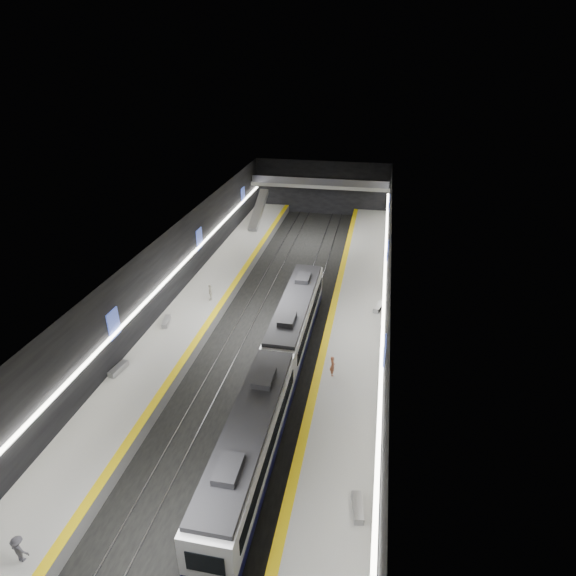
% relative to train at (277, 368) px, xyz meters
% --- Properties ---
extents(ground, '(70.00, 70.00, 0.00)m').
position_rel_train_xyz_m(ground, '(-2.50, 8.01, -2.20)').
color(ground, black).
rests_on(ground, ground).
extents(ceiling, '(20.00, 70.00, 0.04)m').
position_rel_train_xyz_m(ceiling, '(-2.50, 8.01, 5.80)').
color(ceiling, beige).
rests_on(ceiling, wall_left).
extents(wall_left, '(0.04, 70.00, 8.00)m').
position_rel_train_xyz_m(wall_left, '(-12.50, 8.01, 1.80)').
color(wall_left, black).
rests_on(wall_left, ground).
extents(wall_right, '(0.04, 70.00, 8.00)m').
position_rel_train_xyz_m(wall_right, '(7.50, 8.01, 1.80)').
color(wall_right, black).
rests_on(wall_right, ground).
extents(wall_back, '(20.00, 0.04, 8.00)m').
position_rel_train_xyz_m(wall_back, '(-2.50, 43.01, 1.80)').
color(wall_back, black).
rests_on(wall_back, ground).
extents(platform_left, '(5.00, 70.00, 1.00)m').
position_rel_train_xyz_m(platform_left, '(-10.00, 8.01, -1.70)').
color(platform_left, slate).
rests_on(platform_left, ground).
extents(tile_surface_left, '(5.00, 70.00, 0.02)m').
position_rel_train_xyz_m(tile_surface_left, '(-10.00, 8.01, -1.19)').
color(tile_surface_left, '#ADADA8').
rests_on(tile_surface_left, platform_left).
extents(tactile_strip_left, '(0.60, 70.00, 0.02)m').
position_rel_train_xyz_m(tactile_strip_left, '(-7.80, 8.01, -1.18)').
color(tactile_strip_left, yellow).
rests_on(tactile_strip_left, platform_left).
extents(platform_right, '(5.00, 70.00, 1.00)m').
position_rel_train_xyz_m(platform_right, '(5.00, 8.01, -1.70)').
color(platform_right, slate).
rests_on(platform_right, ground).
extents(tile_surface_right, '(5.00, 70.00, 0.02)m').
position_rel_train_xyz_m(tile_surface_right, '(5.00, 8.01, -1.19)').
color(tile_surface_right, '#ADADA8').
rests_on(tile_surface_right, platform_right).
extents(tactile_strip_right, '(0.60, 70.00, 0.02)m').
position_rel_train_xyz_m(tactile_strip_right, '(2.80, 8.01, -1.18)').
color(tactile_strip_right, yellow).
rests_on(tactile_strip_right, platform_right).
extents(rails, '(6.52, 70.00, 0.12)m').
position_rel_train_xyz_m(rails, '(-2.50, 8.01, -2.14)').
color(rails, gray).
rests_on(rails, ground).
extents(train, '(2.69, 30.04, 3.60)m').
position_rel_train_xyz_m(train, '(0.00, 0.00, 0.00)').
color(train, '#0E0E34').
rests_on(train, ground).
extents(ad_posters, '(19.94, 53.50, 2.20)m').
position_rel_train_xyz_m(ad_posters, '(-2.50, 9.01, 2.30)').
color(ad_posters, '#3A4DB0').
rests_on(ad_posters, wall_left).
extents(cove_light_left, '(0.25, 68.60, 0.12)m').
position_rel_train_xyz_m(cove_light_left, '(-12.30, 8.01, 1.60)').
color(cove_light_left, white).
rests_on(cove_light_left, wall_left).
extents(cove_light_right, '(0.25, 68.60, 0.12)m').
position_rel_train_xyz_m(cove_light_right, '(7.30, 8.01, 1.60)').
color(cove_light_right, white).
rests_on(cove_light_right, wall_right).
extents(mezzanine_bridge, '(20.00, 3.00, 1.50)m').
position_rel_train_xyz_m(mezzanine_bridge, '(-2.50, 40.94, 2.84)').
color(mezzanine_bridge, gray).
rests_on(mezzanine_bridge, wall_left).
extents(escalator, '(1.20, 7.50, 3.92)m').
position_rel_train_xyz_m(escalator, '(-10.00, 34.01, 0.70)').
color(escalator, '#99999E').
rests_on(escalator, platform_left).
extents(bench_left_near, '(0.79, 1.93, 0.46)m').
position_rel_train_xyz_m(bench_left_near, '(-12.00, -1.09, -0.97)').
color(bench_left_near, '#99999E').
rests_on(bench_left_near, platform_left).
extents(bench_left_far, '(0.89, 1.85, 0.44)m').
position_rel_train_xyz_m(bench_left_far, '(-11.37, 6.19, -0.98)').
color(bench_left_far, '#99999E').
rests_on(bench_left_far, platform_left).
extents(bench_right_near, '(0.78, 1.88, 0.45)m').
position_rel_train_xyz_m(bench_right_near, '(6.49, -9.85, -0.97)').
color(bench_right_near, '#99999E').
rests_on(bench_right_near, platform_right).
extents(bench_right_far, '(1.09, 1.99, 0.47)m').
position_rel_train_xyz_m(bench_right_far, '(7.00, 12.44, -0.96)').
color(bench_right_far, '#99999E').
rests_on(bench_right_far, platform_right).
extents(passenger_right_a, '(0.55, 0.68, 1.61)m').
position_rel_train_xyz_m(passenger_right_a, '(3.85, 1.60, -0.39)').
color(passenger_right_a, '#AA5D3F').
rests_on(passenger_right_a, platform_right).
extents(passenger_left_a, '(0.73, 1.05, 1.65)m').
position_rel_train_xyz_m(passenger_left_a, '(-9.00, 11.19, -0.37)').
color(passenger_left_a, silver).
rests_on(passenger_left_a, platform_left).
extents(passenger_left_b, '(1.06, 0.70, 1.53)m').
position_rel_train_xyz_m(passenger_left_b, '(-9.03, -15.67, -0.43)').
color(passenger_left_b, '#45454D').
rests_on(passenger_left_b, platform_left).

